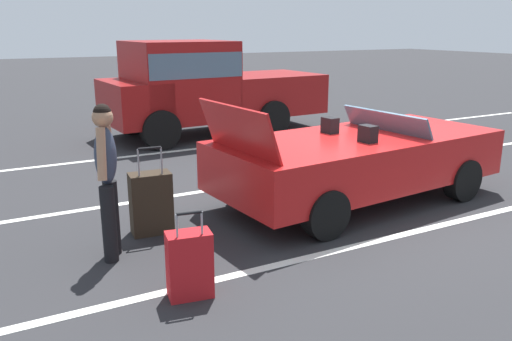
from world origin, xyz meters
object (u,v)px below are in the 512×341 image
suitcase_large_black (151,203)px  suitcase_medium_bright (189,265)px  convertible_car (368,158)px  traveler_person (107,174)px  parked_pickup_truck_near (199,86)px

suitcase_large_black → suitcase_medium_bright: bearing=179.8°
suitcase_large_black → convertible_car: bearing=-88.1°
suitcase_large_black → suitcase_medium_bright: suitcase_large_black is taller
suitcase_large_black → traveler_person: (-0.58, -0.48, 0.56)m
suitcase_medium_bright → parked_pickup_truck_near: size_ratio=0.17×
traveler_person → convertible_car: bearing=26.8°
suitcase_medium_bright → traveler_person: traveler_person is taller
suitcase_medium_bright → traveler_person: (-0.42, 1.18, 0.62)m
suitcase_large_black → suitcase_medium_bright: (-0.16, -1.65, -0.06)m
parked_pickup_truck_near → suitcase_medium_bright: bearing=63.7°
convertible_car → parked_pickup_truck_near: parked_pickup_truck_near is taller
suitcase_large_black → suitcase_medium_bright: size_ratio=1.27×
suitcase_medium_bright → parked_pickup_truck_near: (2.93, 6.85, 0.80)m
suitcase_medium_bright → parked_pickup_truck_near: parked_pickup_truck_near is taller
suitcase_large_black → suitcase_medium_bright: 1.66m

